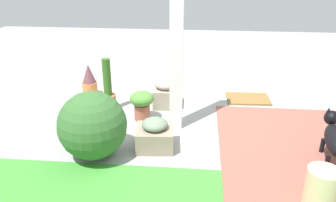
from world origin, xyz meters
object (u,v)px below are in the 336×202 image
at_px(porch_pillar, 177,38).
at_px(dog, 334,137).
at_px(ceramic_urn, 321,188).
at_px(round_shrub, 92,126).
at_px(terracotta_pot_spiky, 89,81).
at_px(stone_planter_nearest, 166,94).
at_px(doormat, 248,99).
at_px(terracotta_pot_broad, 142,103).
at_px(stone_planter_mid, 155,135).
at_px(terracotta_pot_tall, 108,92).

xyz_separation_m(porch_pillar, dog, (-1.79, 0.66, -0.89)).
bearing_deg(ceramic_urn, dog, -114.52).
xyz_separation_m(round_shrub, ceramic_urn, (-2.30, 0.65, -0.19)).
height_order(dog, ceramic_urn, dog).
distance_m(terracotta_pot_spiky, dog, 3.63).
distance_m(porch_pillar, stone_planter_nearest, 1.20).
bearing_deg(doormat, ceramic_urn, 98.19).
height_order(porch_pillar, terracotta_pot_spiky, porch_pillar).
xyz_separation_m(terracotta_pot_broad, terracotta_pot_spiky, (0.99, -0.80, -0.00)).
relative_size(stone_planter_mid, doormat, 0.71).
height_order(terracotta_pot_tall, ceramic_urn, terracotta_pot_tall).
bearing_deg(porch_pillar, terracotta_pot_tall, -22.44).
xyz_separation_m(porch_pillar, terracotta_pot_tall, (1.02, -0.42, -0.92)).
relative_size(stone_planter_mid, dog, 0.62).
bearing_deg(doormat, terracotta_pot_spiky, 0.79).
bearing_deg(terracotta_pot_broad, dog, 160.27).
bearing_deg(stone_planter_nearest, doormat, -164.99).
height_order(terracotta_pot_broad, dog, dog).
relative_size(round_shrub, doormat, 1.17).
relative_size(round_shrub, terracotta_pot_broad, 1.87).
relative_size(stone_planter_nearest, terracotta_pot_tall, 0.53).
relative_size(terracotta_pot_spiky, dog, 0.69).
height_order(porch_pillar, stone_planter_nearest, porch_pillar).
distance_m(stone_planter_mid, terracotta_pot_broad, 0.78).
relative_size(round_shrub, terracotta_pot_tall, 0.99).
relative_size(stone_planter_nearest, ceramic_urn, 1.05).
xyz_separation_m(porch_pillar, stone_planter_mid, (0.21, 0.57, -1.03)).
xyz_separation_m(stone_planter_nearest, dog, (-1.99, 1.31, 0.10)).
bearing_deg(stone_planter_nearest, ceramic_urn, 127.69).
bearing_deg(stone_planter_mid, terracotta_pot_broad, -69.40).
xyz_separation_m(round_shrub, terracotta_pot_broad, (-0.40, -0.96, -0.14)).
distance_m(terracotta_pot_broad, doormat, 1.78).
height_order(dog, doormat, dog).
height_order(stone_planter_mid, ceramic_urn, ceramic_urn).
relative_size(porch_pillar, round_shrub, 3.09).
bearing_deg(stone_planter_mid, terracotta_pot_tall, -50.71).
xyz_separation_m(terracotta_pot_spiky, dog, (-3.26, 1.61, 0.05)).
height_order(porch_pillar, terracotta_pot_broad, porch_pillar).
relative_size(terracotta_pot_spiky, ceramic_urn, 1.31).
xyz_separation_m(terracotta_pot_broad, terracotta_pot_tall, (0.54, -0.27, 0.03)).
bearing_deg(terracotta_pot_tall, dog, 158.93).
bearing_deg(doormat, stone_planter_nearest, 15.01).
relative_size(stone_planter_mid, ceramic_urn, 1.18).
height_order(terracotta_pot_broad, terracotta_pot_tall, terracotta_pot_tall).
bearing_deg(round_shrub, terracotta_pot_broad, -112.46).
height_order(stone_planter_mid, round_shrub, round_shrub).
distance_m(terracotta_pot_tall, doormat, 2.19).
bearing_deg(stone_planter_mid, dog, 177.46).
xyz_separation_m(terracotta_pot_tall, ceramic_urn, (-2.45, 1.88, -0.08)).
bearing_deg(ceramic_urn, porch_pillar, -45.56).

